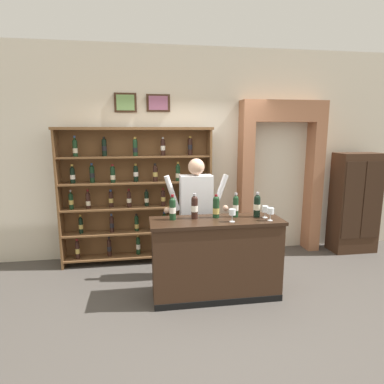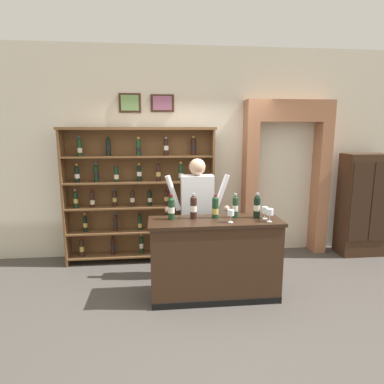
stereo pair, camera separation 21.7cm
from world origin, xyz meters
TOP-DOWN VIEW (x-y plane):
  - ground_plane at (0.00, 0.00)m, footprint 14.00×14.00m
  - back_wall at (-0.00, 1.63)m, footprint 12.00×0.19m
  - wine_shelf at (-0.77, 1.28)m, footprint 2.30×0.31m
  - archway_doorway at (1.59, 1.49)m, footprint 1.40×0.45m
  - side_cabinet at (2.84, 1.19)m, footprint 0.73×0.41m
  - tasting_counter at (0.18, -0.00)m, footprint 1.59×0.53m
  - shopkeeper at (0.04, 0.57)m, footprint 0.89×0.22m
  - tasting_bottle_prosecco at (-0.33, 0.08)m, footprint 0.08×0.08m
  - tasting_bottle_brunello at (-0.07, 0.09)m, footprint 0.08×0.08m
  - tasting_bottle_bianco at (0.20, 0.09)m, footprint 0.08×0.08m
  - tasting_bottle_super_tuscan at (0.44, 0.08)m, footprint 0.07×0.07m
  - tasting_bottle_riserva at (0.70, 0.05)m, footprint 0.08×0.08m
  - wine_glass_center at (0.79, -0.01)m, footprint 0.08×0.08m
  - wine_glass_right at (0.34, -0.13)m, footprint 0.08×0.08m
  - wine_glass_spare at (0.80, -0.14)m, footprint 0.08×0.08m

SIDE VIEW (x-z plane):
  - ground_plane at x=0.00m, z-range -0.02..0.00m
  - tasting_counter at x=0.18m, z-range 0.00..0.99m
  - side_cabinet at x=2.84m, z-range 0.00..1.67m
  - shopkeeper at x=0.04m, z-range 0.20..1.87m
  - wine_glass_center at x=0.79m, z-range 1.01..1.16m
  - wine_glass_right at x=0.34m, z-range 1.02..1.17m
  - wine_glass_spare at x=0.80m, z-range 1.02..1.18m
  - wine_shelf at x=-0.77m, z-range 0.07..2.15m
  - tasting_bottle_bianco at x=0.20m, z-range 0.98..1.27m
  - tasting_bottle_prosecco at x=-0.33m, z-range 0.98..1.28m
  - tasting_bottle_super_tuscan at x=0.44m, z-range 0.98..1.28m
  - tasting_bottle_riserva at x=0.70m, z-range 0.98..1.29m
  - tasting_bottle_brunello at x=-0.07m, z-range 0.98..1.29m
  - archway_doorway at x=1.59m, z-range 0.16..2.66m
  - back_wall at x=0.00m, z-range 0.00..3.31m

